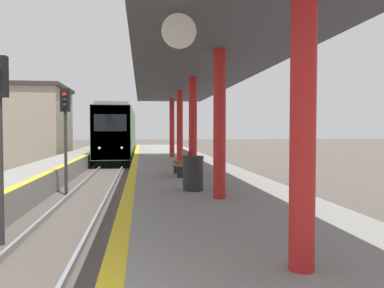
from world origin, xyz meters
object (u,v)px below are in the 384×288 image
(signal_mid, at_px, (65,120))
(bench, at_px, (182,162))
(train, at_px, (119,133))
(trash_bin, at_px, (193,173))

(signal_mid, bearing_deg, bench, -21.31)
(train, bearing_deg, bench, -80.57)
(train, xyz_separation_m, signal_mid, (-0.95, -19.01, 0.66))
(trash_bin, bearing_deg, bench, 88.98)
(train, distance_m, bench, 21.03)
(trash_bin, relative_size, bench, 0.58)
(signal_mid, bearing_deg, train, 87.13)
(signal_mid, relative_size, trash_bin, 4.43)
(signal_mid, bearing_deg, trash_bin, -49.58)
(bench, bearing_deg, signal_mid, 158.69)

